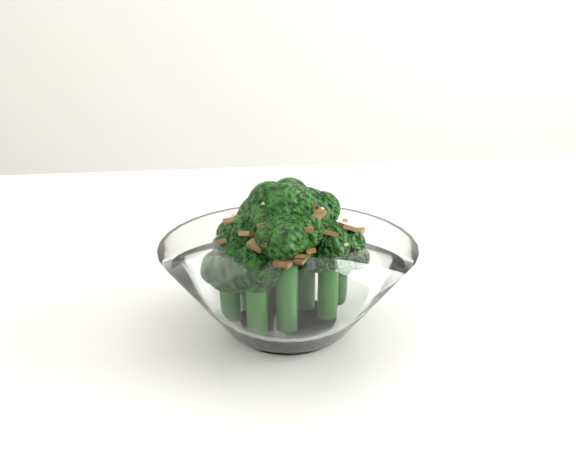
{
  "coord_description": "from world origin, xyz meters",
  "views": [
    {
      "loc": [
        -0.19,
        -0.54,
        0.99
      ],
      "look_at": [
        -0.21,
        -0.11,
        0.83
      ],
      "focal_mm": 40.0,
      "sensor_mm": 36.0,
      "label": 1
    }
  ],
  "objects": [
    {
      "name": "broccoli_dish",
      "position": [
        -0.21,
        -0.1,
        0.8
      ],
      "size": [
        0.19,
        0.19,
        0.12
      ],
      "color": "white",
      "rests_on": "table"
    },
    {
      "name": "table",
      "position": [
        0.02,
        0.03,
        0.68
      ],
      "size": [
        1.32,
        0.99,
        0.75
      ],
      "color": "white",
      "rests_on": "ground"
    }
  ]
}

